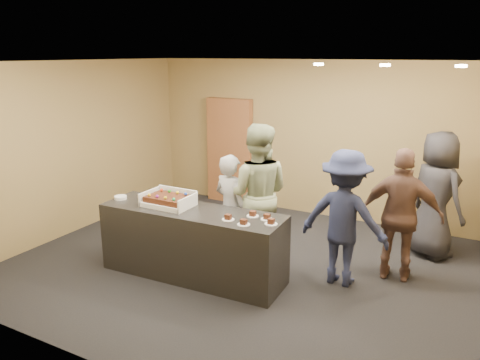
{
  "coord_description": "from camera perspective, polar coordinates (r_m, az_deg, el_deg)",
  "views": [
    {
      "loc": [
        2.76,
        -5.17,
        2.81
      ],
      "look_at": [
        -0.03,
        0.0,
        1.2
      ],
      "focal_mm": 35.0,
      "sensor_mm": 36.0,
      "label": 1
    }
  ],
  "objects": [
    {
      "name": "slice_e",
      "position": [
        5.41,
        3.81,
        -5.17
      ],
      "size": [
        0.15,
        0.15,
        0.07
      ],
      "color": "white",
      "rests_on": "serving_counter"
    },
    {
      "name": "slice_d",
      "position": [
        5.55,
        3.3,
        -4.6
      ],
      "size": [
        0.15,
        0.15,
        0.07
      ],
      "color": "white",
      "rests_on": "serving_counter"
    },
    {
      "name": "person_navy_man",
      "position": [
        5.88,
        12.6,
        -4.56
      ],
      "size": [
        1.12,
        0.67,
        1.7
      ],
      "primitive_type": "imported",
      "rotation": [
        0.0,
        0.0,
        3.1
      ],
      "color": "#1D2341",
      "rests_on": "floor"
    },
    {
      "name": "serving_counter",
      "position": [
        6.07,
        -5.8,
        -7.66
      ],
      "size": [
        2.43,
        0.8,
        0.9
      ],
      "primitive_type": "cube",
      "rotation": [
        0.0,
        0.0,
        0.04
      ],
      "color": "black",
      "rests_on": "floor"
    },
    {
      "name": "slice_a",
      "position": [
        5.53,
        -1.46,
        -4.65
      ],
      "size": [
        0.15,
        0.15,
        0.07
      ],
      "color": "white",
      "rests_on": "serving_counter"
    },
    {
      "name": "slice_c",
      "position": [
        5.38,
        0.44,
        -5.25
      ],
      "size": [
        0.15,
        0.15,
        0.07
      ],
      "color": "white",
      "rests_on": "serving_counter"
    },
    {
      "name": "sheet_cake",
      "position": [
        6.08,
        -8.75,
        -2.24
      ],
      "size": [
        0.54,
        0.37,
        0.11
      ],
      "color": "#34190B",
      "rests_on": "cake_box"
    },
    {
      "name": "ceiling_spotlights",
      "position": [
        5.79,
        17.26,
        13.24
      ],
      "size": [
        1.72,
        0.12,
        0.03
      ],
      "color": "#FFEAC6",
      "rests_on": "ceiling"
    },
    {
      "name": "person_server_grey",
      "position": [
        6.38,
        -1.15,
        -3.51
      ],
      "size": [
        0.63,
        0.51,
        1.51
      ],
      "primitive_type": "imported",
      "rotation": [
        0.0,
        0.0,
        2.85
      ],
      "color": "#A7A8AC",
      "rests_on": "floor"
    },
    {
      "name": "slice_b",
      "position": [
        5.65,
        1.56,
        -4.23
      ],
      "size": [
        0.15,
        0.15,
        0.07
      ],
      "color": "white",
      "rests_on": "serving_counter"
    },
    {
      "name": "person_brown_extra",
      "position": [
        6.17,
        19.04,
        -4.11
      ],
      "size": [
        1.04,
        0.52,
        1.7
      ],
      "primitive_type": "imported",
      "rotation": [
        0.0,
        0.0,
        3.25
      ],
      "color": "brown",
      "rests_on": "floor"
    },
    {
      "name": "room",
      "position": [
        6.04,
        0.27,
        1.31
      ],
      "size": [
        6.04,
        6.0,
        2.7
      ],
      "color": "black",
      "rests_on": "ground"
    },
    {
      "name": "person_dark_suit",
      "position": [
        7.06,
        22.76,
        -1.67
      ],
      "size": [
        1.04,
        0.99,
        1.79
      ],
      "primitive_type": "imported",
      "rotation": [
        0.0,
        0.0,
        2.48
      ],
      "color": "#26252A",
      "rests_on": "floor"
    },
    {
      "name": "storage_cabinet",
      "position": [
        8.92,
        -1.29,
        3.54
      ],
      "size": [
        0.9,
        0.15,
        1.99
      ],
      "primitive_type": "cube",
      "color": "brown",
      "rests_on": "floor"
    },
    {
      "name": "person_sage_man",
      "position": [
        6.34,
        2.03,
        -1.71
      ],
      "size": [
        1.13,
        1.0,
        1.92
      ],
      "primitive_type": "imported",
      "rotation": [
        0.0,
        0.0,
        3.5
      ],
      "color": "gray",
      "rests_on": "floor"
    },
    {
      "name": "cake_box",
      "position": [
        6.12,
        -8.6,
        -2.65
      ],
      "size": [
        0.63,
        0.43,
        0.18
      ],
      "color": "white",
      "rests_on": "serving_counter"
    },
    {
      "name": "plate_stack",
      "position": [
        6.51,
        -14.36,
        -2.07
      ],
      "size": [
        0.17,
        0.17,
        0.04
      ],
      "primitive_type": "cylinder",
      "color": "white",
      "rests_on": "serving_counter"
    }
  ]
}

